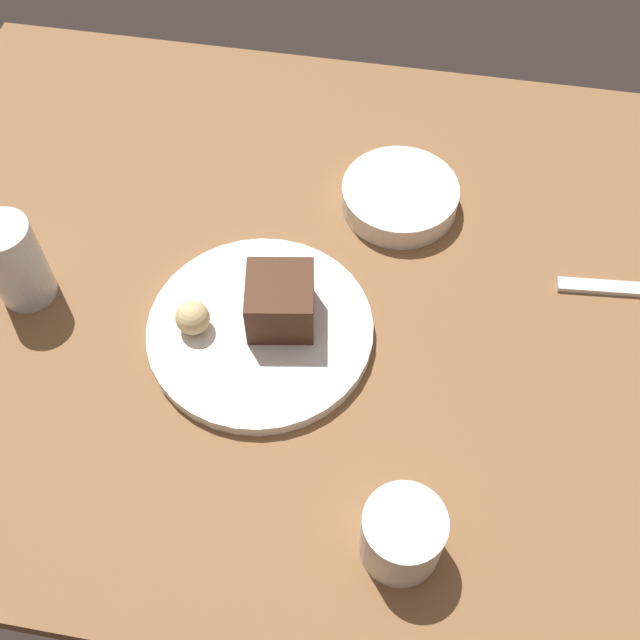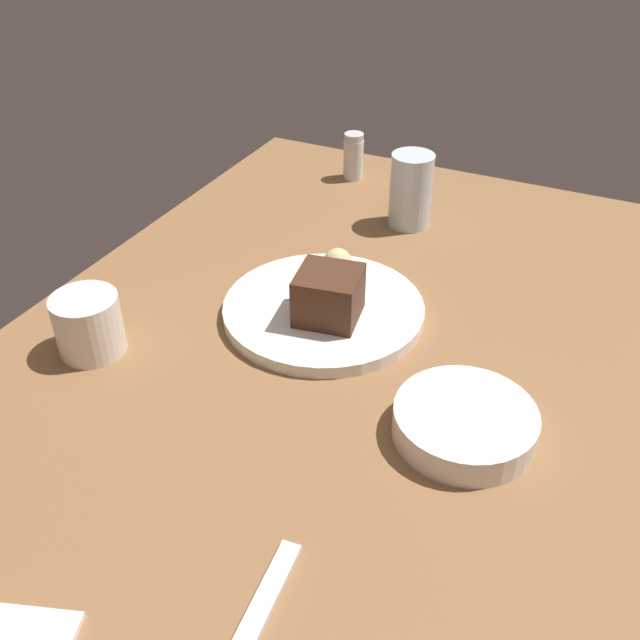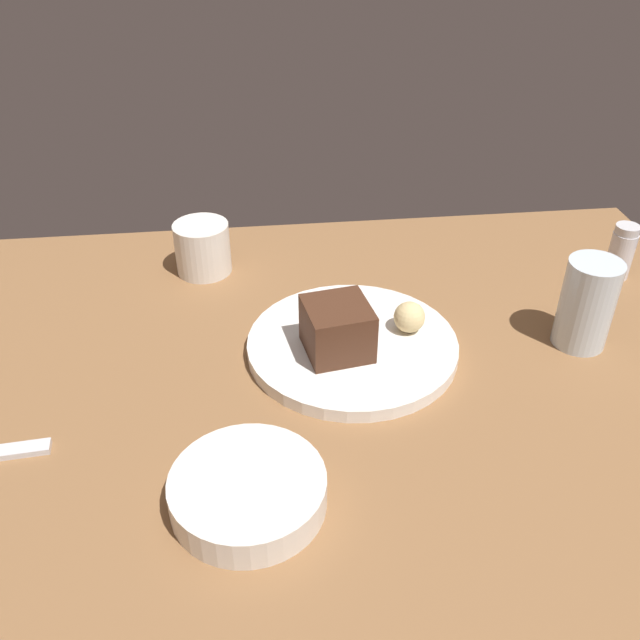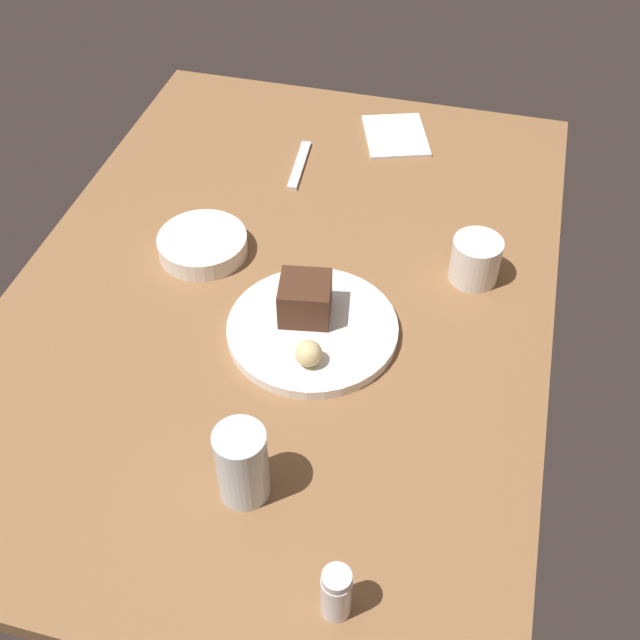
{
  "view_description": "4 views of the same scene",
  "coord_description": "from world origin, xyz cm",
  "px_view_note": "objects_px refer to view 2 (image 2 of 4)",
  "views": [
    {
      "loc": [
        -5.9,
        53.62,
        78.49
      ],
      "look_at": [
        2.25,
        6.58,
        6.82
      ],
      "focal_mm": 44.24,
      "sensor_mm": 36.0,
      "label": 1
    },
    {
      "loc": [
        -58.66,
        -24.77,
        55.43
      ],
      "look_at": [
        0.34,
        3.52,
        8.89
      ],
      "focal_mm": 40.24,
      "sensor_mm": 36.0,
      "label": 2
    },
    {
      "loc": [
        -2.49,
        -58.59,
        53.83
      ],
      "look_at": [
        5.15,
        8.19,
        7.25
      ],
      "focal_mm": 38.5,
      "sensor_mm": 36.0,
      "label": 3
    },
    {
      "loc": [
        85.98,
        28.23,
        88.49
      ],
      "look_at": [
        9.23,
        8.38,
        6.35
      ],
      "focal_mm": 43.99,
      "sensor_mm": 36.0,
      "label": 4
    }
  ],
  "objects_px": {
    "chocolate_cake_slice": "(329,295)",
    "dessert_spoon": "(256,619)",
    "bread_roll": "(338,262)",
    "water_glass": "(411,190)",
    "coffee_cup": "(88,324)",
    "salt_shaker": "(353,156)",
    "side_bowl": "(465,423)",
    "dessert_plate": "(324,310)"
  },
  "relations": [
    {
      "from": "chocolate_cake_slice",
      "to": "dessert_spoon",
      "type": "bearing_deg",
      "value": -163.13
    },
    {
      "from": "bread_roll",
      "to": "dessert_spoon",
      "type": "bearing_deg",
      "value": -162.9
    },
    {
      "from": "water_glass",
      "to": "coffee_cup",
      "type": "distance_m",
      "value": 0.52
    },
    {
      "from": "bread_roll",
      "to": "salt_shaker",
      "type": "bearing_deg",
      "value": 19.99
    },
    {
      "from": "bread_roll",
      "to": "chocolate_cake_slice",
      "type": "bearing_deg",
      "value": -161.96
    },
    {
      "from": "side_bowl",
      "to": "coffee_cup",
      "type": "relative_size",
      "value": 1.87
    },
    {
      "from": "salt_shaker",
      "to": "coffee_cup",
      "type": "relative_size",
      "value": 1.02
    },
    {
      "from": "dessert_plate",
      "to": "bread_roll",
      "type": "distance_m",
      "value": 0.08
    },
    {
      "from": "bread_roll",
      "to": "water_glass",
      "type": "height_order",
      "value": "water_glass"
    },
    {
      "from": "salt_shaker",
      "to": "dessert_spoon",
      "type": "distance_m",
      "value": 0.85
    },
    {
      "from": "dessert_spoon",
      "to": "coffee_cup",
      "type": "bearing_deg",
      "value": -127.33
    },
    {
      "from": "water_glass",
      "to": "bread_roll",
      "type": "bearing_deg",
      "value": 172.89
    },
    {
      "from": "chocolate_cake_slice",
      "to": "coffee_cup",
      "type": "height_order",
      "value": "chocolate_cake_slice"
    },
    {
      "from": "dessert_plate",
      "to": "side_bowl",
      "type": "relative_size",
      "value": 1.74
    },
    {
      "from": "chocolate_cake_slice",
      "to": "side_bowl",
      "type": "distance_m",
      "value": 0.23
    },
    {
      "from": "dessert_plate",
      "to": "coffee_cup",
      "type": "relative_size",
      "value": 3.25
    },
    {
      "from": "salt_shaker",
      "to": "coffee_cup",
      "type": "bearing_deg",
      "value": 171.95
    },
    {
      "from": "chocolate_cake_slice",
      "to": "dessert_spoon",
      "type": "xyz_separation_m",
      "value": [
        -0.38,
        -0.12,
        -0.04
      ]
    },
    {
      "from": "dessert_plate",
      "to": "chocolate_cake_slice",
      "type": "xyz_separation_m",
      "value": [
        -0.02,
        -0.02,
        0.04
      ]
    },
    {
      "from": "dessert_plate",
      "to": "chocolate_cake_slice",
      "type": "height_order",
      "value": "chocolate_cake_slice"
    },
    {
      "from": "bread_roll",
      "to": "dessert_spoon",
      "type": "distance_m",
      "value": 0.5
    },
    {
      "from": "salt_shaker",
      "to": "dessert_spoon",
      "type": "height_order",
      "value": "salt_shaker"
    },
    {
      "from": "side_bowl",
      "to": "dessert_spoon",
      "type": "bearing_deg",
      "value": 162.18
    },
    {
      "from": "chocolate_cake_slice",
      "to": "side_bowl",
      "type": "relative_size",
      "value": 0.51
    },
    {
      "from": "coffee_cup",
      "to": "water_glass",
      "type": "bearing_deg",
      "value": -26.25
    },
    {
      "from": "dessert_plate",
      "to": "water_glass",
      "type": "height_order",
      "value": "water_glass"
    },
    {
      "from": "chocolate_cake_slice",
      "to": "water_glass",
      "type": "distance_m",
      "value": 0.3
    },
    {
      "from": "water_glass",
      "to": "coffee_cup",
      "type": "height_order",
      "value": "water_glass"
    },
    {
      "from": "coffee_cup",
      "to": "dessert_spoon",
      "type": "height_order",
      "value": "coffee_cup"
    },
    {
      "from": "dessert_plate",
      "to": "bread_roll",
      "type": "relative_size",
      "value": 6.63
    },
    {
      "from": "dessert_plate",
      "to": "dessert_spoon",
      "type": "bearing_deg",
      "value": -161.82
    },
    {
      "from": "bread_roll",
      "to": "dessert_spoon",
      "type": "xyz_separation_m",
      "value": [
        -0.48,
        -0.15,
        -0.03
      ]
    },
    {
      "from": "side_bowl",
      "to": "coffee_cup",
      "type": "distance_m",
      "value": 0.44
    },
    {
      "from": "salt_shaker",
      "to": "water_glass",
      "type": "xyz_separation_m",
      "value": [
        -0.12,
        -0.15,
        0.02
      ]
    },
    {
      "from": "salt_shaker",
      "to": "water_glass",
      "type": "distance_m",
      "value": 0.19
    },
    {
      "from": "dessert_plate",
      "to": "side_bowl",
      "type": "xyz_separation_m",
      "value": [
        -0.13,
        -0.22,
        0.01
      ]
    },
    {
      "from": "water_glass",
      "to": "side_bowl",
      "type": "distance_m",
      "value": 0.46
    },
    {
      "from": "side_bowl",
      "to": "coffee_cup",
      "type": "xyz_separation_m",
      "value": [
        -0.05,
        0.44,
        0.02
      ]
    },
    {
      "from": "chocolate_cake_slice",
      "to": "salt_shaker",
      "type": "relative_size",
      "value": 0.94
    },
    {
      "from": "bread_roll",
      "to": "dessert_plate",
      "type": "bearing_deg",
      "value": -169.26
    },
    {
      "from": "water_glass",
      "to": "side_bowl",
      "type": "height_order",
      "value": "water_glass"
    },
    {
      "from": "side_bowl",
      "to": "water_glass",
      "type": "bearing_deg",
      "value": 26.83
    }
  ]
}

